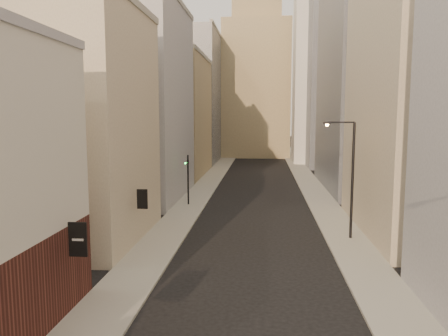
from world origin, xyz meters
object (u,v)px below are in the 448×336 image
clock_tower (256,73)px  white_tower (317,60)px  streetlamp_mid (349,173)px  traffic_light_left (188,169)px

clock_tower → white_tower: clock_tower is taller
white_tower → streetlamp_mid: 52.42m
streetlamp_mid → traffic_light_left: bearing=144.7°
traffic_light_left → streetlamp_mid: bearing=146.5°
streetlamp_mid → traffic_light_left: streetlamp_mid is taller
clock_tower → streetlamp_mid: size_ratio=5.34×
streetlamp_mid → traffic_light_left: (-13.29, 10.55, -1.18)m
clock_tower → traffic_light_left: clock_tower is taller
traffic_light_left → clock_tower: bearing=-91.2°
clock_tower → white_tower: (11.00, -14.00, 0.97)m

